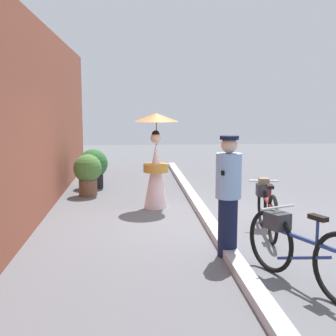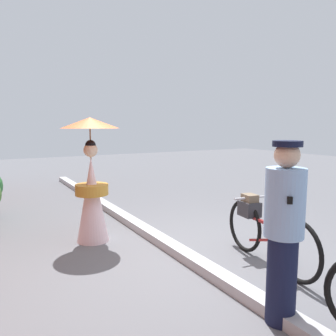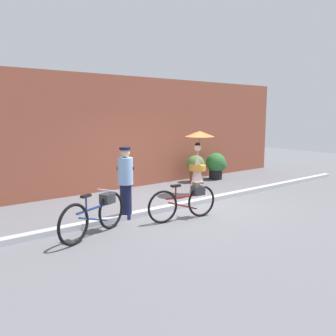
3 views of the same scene
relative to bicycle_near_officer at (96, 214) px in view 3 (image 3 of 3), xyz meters
name	(u,v)px [view 3 (image 3 of 3)]	position (x,y,z in m)	size (l,w,h in m)	color
ground_plane	(187,206)	(2.84, 0.56, -0.44)	(30.00, 30.00, 0.00)	slate
building_wall	(124,133)	(2.84, 3.65, 1.32)	(14.00, 0.40, 3.51)	brown
sidewalk_curb	(187,204)	(2.84, 0.56, -0.38)	(14.00, 0.20, 0.12)	#B2B2B7
bicycle_near_officer	(96,214)	(0.00, 0.00, 0.00)	(1.72, 0.78, 0.87)	black
bicycle_far_side	(186,200)	(2.08, -0.27, 0.00)	(1.74, 0.48, 0.83)	black
person_officer	(126,181)	(1.04, 0.59, 0.43)	(0.34, 0.34, 1.63)	#141938
person_with_parasol	(198,162)	(3.96, 1.39, 0.53)	(0.86, 0.86, 1.86)	silver
potted_plant_by_door	(216,165)	(6.18, 2.79, 0.09)	(0.72, 0.71, 0.96)	black
potted_plant_small	(196,167)	(5.24, 2.84, 0.10)	(0.65, 0.63, 0.94)	brown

